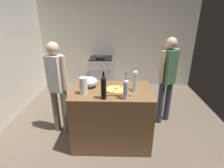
% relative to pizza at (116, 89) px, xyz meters
% --- Properties ---
extents(ground_plane, '(4.43, 3.69, 0.02)m').
position_rel_pizza_xyz_m(ground_plane, '(-0.13, 0.96, -0.95)').
color(ground_plane, '#6B5B4C').
extents(kitchen_wall_rear, '(4.43, 0.10, 2.60)m').
position_rel_pizza_xyz_m(kitchen_wall_rear, '(-0.13, 2.55, 0.36)').
color(kitchen_wall_rear, silver).
rests_on(kitchen_wall_rear, ground_plane).
extents(kitchen_wall_left, '(0.10, 3.69, 2.60)m').
position_rel_pizza_xyz_m(kitchen_wall_left, '(-2.10, 0.96, 0.36)').
color(kitchen_wall_left, silver).
rests_on(kitchen_wall_left, ground_plane).
extents(counter, '(1.17, 0.76, 0.91)m').
position_rel_pizza_xyz_m(counter, '(-0.06, 0.06, -0.48)').
color(counter, brown).
rests_on(counter, ground_plane).
extents(cutting_board, '(0.40, 0.32, 0.02)m').
position_rel_pizza_xyz_m(cutting_board, '(-0.00, -0.00, -0.02)').
color(cutting_board, olive).
rests_on(cutting_board, counter).
extents(pizza, '(0.30, 0.30, 0.03)m').
position_rel_pizza_xyz_m(pizza, '(0.00, 0.00, 0.00)').
color(pizza, tan).
rests_on(pizza, cutting_board).
extents(mixing_bowl, '(0.26, 0.26, 0.16)m').
position_rel_pizza_xyz_m(mixing_bowl, '(-0.41, 0.17, 0.05)').
color(mixing_bowl, '#B2B2B7').
rests_on(mixing_bowl, counter).
extents(paper_towel_roll, '(0.11, 0.11, 0.25)m').
position_rel_pizza_xyz_m(paper_towel_roll, '(-0.45, -0.09, 0.09)').
color(paper_towel_roll, white).
rests_on(paper_towel_roll, counter).
extents(wine_bottle_clear, '(0.08, 0.08, 0.38)m').
position_rel_pizza_xyz_m(wine_bottle_clear, '(0.27, 0.02, 0.14)').
color(wine_bottle_clear, silver).
rests_on(wine_bottle_clear, counter).
extents(wine_bottle_dark, '(0.07, 0.07, 0.36)m').
position_rel_pizza_xyz_m(wine_bottle_dark, '(0.13, -0.23, 0.12)').
color(wine_bottle_dark, silver).
rests_on(wine_bottle_dark, counter).
extents(wine_bottle_amber, '(0.07, 0.07, 0.37)m').
position_rel_pizza_xyz_m(wine_bottle_amber, '(-0.16, -0.23, 0.14)').
color(wine_bottle_amber, black).
rests_on(wine_bottle_amber, counter).
extents(stove, '(0.57, 0.60, 0.93)m').
position_rel_pizza_xyz_m(stove, '(-0.40, 2.15, -0.49)').
color(stove, '#B7B7BC').
rests_on(stove, ground_plane).
extents(person_in_stripes, '(0.36, 0.25, 1.57)m').
position_rel_pizza_xyz_m(person_in_stripes, '(-0.95, 0.29, -0.05)').
color(person_in_stripes, slate).
rests_on(person_in_stripes, ground_plane).
extents(person_in_red, '(0.35, 0.29, 1.60)m').
position_rel_pizza_xyz_m(person_in_red, '(0.91, 0.66, -0.02)').
color(person_in_red, '#383D4C').
rests_on(person_in_red, ground_plane).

